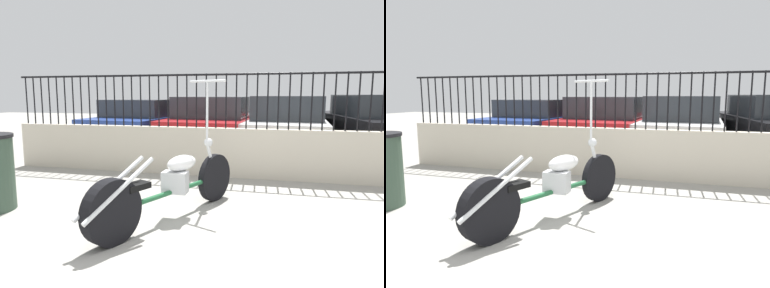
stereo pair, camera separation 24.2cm
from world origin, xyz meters
TOP-DOWN VIEW (x-y plane):
  - ground_plane at (0.00, 0.00)m, footprint 40.00×40.00m
  - low_wall at (0.00, 2.95)m, footprint 8.27×0.18m
  - fence_railing at (0.00, 2.95)m, footprint 8.27×0.04m
  - motorcycle_green at (-0.49, 0.69)m, footprint 1.08×2.22m
  - car_blue at (-2.75, 5.85)m, footprint 2.07×4.11m
  - car_red at (-0.85, 5.88)m, footprint 2.11×4.28m
  - car_white at (0.90, 5.89)m, footprint 1.96×4.32m
  - car_black at (2.84, 5.57)m, footprint 2.36×4.53m

SIDE VIEW (x-z plane):
  - ground_plane at x=0.00m, z-range 0.00..0.00m
  - motorcycle_green at x=-0.49m, z-range -0.40..1.16m
  - low_wall at x=0.00m, z-range 0.00..0.83m
  - car_blue at x=-2.75m, z-range 0.02..1.27m
  - car_red at x=-0.85m, z-range 0.01..1.34m
  - car_white at x=0.90m, z-range 0.00..1.35m
  - car_black at x=2.84m, z-range 0.01..1.39m
  - fence_railing at x=0.00m, z-range 0.95..1.86m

